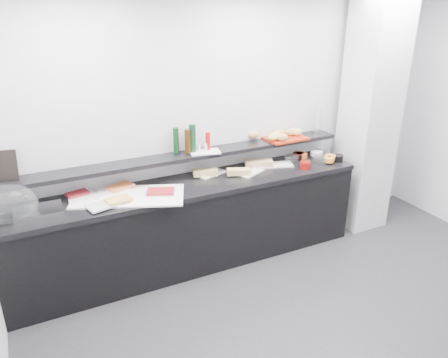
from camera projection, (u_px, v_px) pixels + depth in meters
name	position (u px, v px, depth m)	size (l,w,h in m)	color
ground	(353.00, 346.00, 3.51)	(5.00, 5.00, 0.00)	#2D2D30
back_wall	(239.00, 124.00, 4.65)	(5.00, 0.02, 2.70)	silver
column	(369.00, 116.00, 4.97)	(0.50, 0.50, 2.70)	silver
buffet_cabinet	(191.00, 226.00, 4.47)	(3.60, 0.60, 0.85)	black
counter_top	(190.00, 186.00, 4.30)	(3.62, 0.62, 0.05)	black
wall_shelf	(183.00, 157.00, 4.35)	(3.60, 0.25, 0.04)	black
cloche_base	(38.00, 211.00, 3.70)	(0.39, 0.26, 0.04)	silver
cloche_dome	(7.00, 205.00, 3.57)	(0.48, 0.31, 0.34)	silver
linen_runner	(129.00, 196.00, 4.01)	(1.00, 0.47, 0.01)	white
platter_meat_a	(83.00, 197.00, 3.96)	(0.26, 0.17, 0.01)	silver
food_meat_a	(77.00, 194.00, 3.98)	(0.19, 0.12, 0.02)	maroon
platter_salmon	(112.00, 190.00, 4.10)	(0.31, 0.20, 0.01)	white
food_salmon	(120.00, 187.00, 4.13)	(0.24, 0.15, 0.02)	orange
platter_cheese	(103.00, 206.00, 3.79)	(0.26, 0.17, 0.01)	silver
food_cheese	(119.00, 200.00, 3.86)	(0.22, 0.14, 0.02)	#D4B152
platter_meat_b	(160.00, 192.00, 4.05)	(0.28, 0.18, 0.01)	white
food_meat_b	(160.00, 191.00, 4.03)	(0.24, 0.16, 0.02)	maroon
sandwich_plate_left	(212.00, 174.00, 4.52)	(0.31, 0.13, 0.01)	silver
sandwich_food_left	(205.00, 172.00, 4.45)	(0.25, 0.10, 0.06)	tan
tongs_left	(218.00, 176.00, 4.44)	(0.01, 0.01, 0.16)	#ABACB2
sandwich_plate_mid	(251.00, 173.00, 4.55)	(0.30, 0.13, 0.01)	white
sandwich_food_mid	(239.00, 172.00, 4.47)	(0.24, 0.09, 0.06)	tan
tongs_mid	(245.00, 173.00, 4.49)	(0.01, 0.01, 0.16)	#B7B9BE
sandwich_plate_right	(274.00, 165.00, 4.76)	(0.40, 0.17, 0.01)	white
sandwich_food_right	(259.00, 163.00, 4.70)	(0.30, 0.11, 0.06)	tan
tongs_right	(258.00, 168.00, 4.65)	(0.01, 0.01, 0.16)	silver
bowl_glass_fruit	(291.00, 159.00, 4.84)	(0.15, 0.15, 0.07)	silver
fill_glass_fruit	(301.00, 155.00, 4.93)	(0.13, 0.13, 0.05)	#CE561C
bowl_black_jam	(301.00, 156.00, 4.94)	(0.12, 0.12, 0.07)	black
fill_black_jam	(298.00, 155.00, 4.94)	(0.12, 0.12, 0.05)	#561A0C
bowl_glass_cream	(319.00, 154.00, 5.01)	(0.19, 0.19, 0.07)	white
fill_glass_cream	(316.00, 153.00, 4.99)	(0.14, 0.14, 0.05)	white
bowl_red_jam	(305.00, 165.00, 4.67)	(0.11, 0.11, 0.07)	maroon
fill_red_jam	(306.00, 163.00, 4.70)	(0.10, 0.10, 0.05)	#53140B
bowl_glass_salmon	(320.00, 160.00, 4.82)	(0.17, 0.17, 0.07)	white
fill_glass_salmon	(330.00, 157.00, 4.87)	(0.12, 0.12, 0.05)	orange
bowl_black_fruit	(338.00, 158.00, 4.88)	(0.12, 0.12, 0.07)	black
fill_black_fruit	(329.00, 160.00, 4.80)	(0.11, 0.11, 0.05)	orange
framed_print	(3.00, 166.00, 3.69)	(0.23, 0.02, 0.26)	black
print_art	(3.00, 164.00, 3.72)	(0.20, 0.00, 0.22)	#D8A69C
condiment_tray	(205.00, 152.00, 4.40)	(0.30, 0.18, 0.01)	white
bottle_green_a	(176.00, 140.00, 4.30)	(0.06, 0.06, 0.26)	black
bottle_brown	(188.00, 141.00, 4.31)	(0.06, 0.06, 0.24)	#361F09
bottle_green_b	(193.00, 138.00, 4.34)	(0.07, 0.07, 0.28)	#0E3419
bottle_hot	(208.00, 141.00, 4.42)	(0.05, 0.05, 0.18)	#A70B0E
shaker_salt	(199.00, 147.00, 4.41)	(0.03, 0.03, 0.07)	silver
shaker_pepper	(206.00, 148.00, 4.40)	(0.03, 0.03, 0.07)	silver
bread_tray	(285.00, 138.00, 4.82)	(0.45, 0.31, 0.02)	#9D2410
bread_roll_nw	(254.00, 135.00, 4.76)	(0.12, 0.08, 0.08)	#BC8547
bread_roll_n	(279.00, 133.00, 4.82)	(0.14, 0.09, 0.08)	tan
bread_roll_ne	(294.00, 131.00, 4.90)	(0.12, 0.08, 0.08)	#C87A4C
bread_roll_sw	(274.00, 137.00, 4.69)	(0.15, 0.10, 0.08)	gold
bread_roll_s	(282.00, 137.00, 4.68)	(0.12, 0.08, 0.08)	tan
bread_roll_se	(297.00, 132.00, 4.85)	(0.13, 0.08, 0.08)	#D7A352
bread_roll_midw	(275.00, 136.00, 4.73)	(0.15, 0.09, 0.08)	gold
bread_roll_mide	(290.00, 132.00, 4.85)	(0.12, 0.08, 0.08)	#B19343
carafe	(318.00, 120.00, 4.99)	(0.09, 0.09, 0.30)	white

